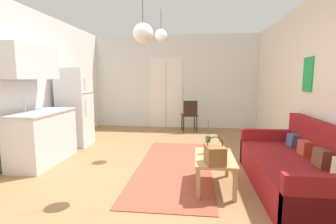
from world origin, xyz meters
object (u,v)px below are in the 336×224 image
(pendant_lamp_near, at_px, (143,33))
(pendant_lamp_far, at_px, (161,35))
(coffee_table, at_px, (214,161))
(bamboo_vase, at_px, (208,144))
(handbag, at_px, (215,154))
(couch, at_px, (299,170))
(refrigerator, at_px, (75,107))
(accent_chair, at_px, (190,114))

(pendant_lamp_near, bearing_deg, pendant_lamp_far, 89.80)
(coffee_table, height_order, bamboo_vase, bamboo_vase)
(pendant_lamp_near, distance_m, pendant_lamp_far, 1.62)
(handbag, xyz_separation_m, pendant_lamp_far, (-0.91, 1.78, 1.73))
(pendant_lamp_near, relative_size, pendant_lamp_far, 1.43)
(bamboo_vase, distance_m, pendant_lamp_far, 2.34)
(couch, bearing_deg, pendant_lamp_near, -176.61)
(refrigerator, xyz_separation_m, pendant_lamp_far, (1.96, -0.37, 1.43))
(couch, relative_size, handbag, 6.33)
(bamboo_vase, bearing_deg, accent_chair, 95.65)
(couch, xyz_separation_m, pendant_lamp_near, (-2.03, -0.12, 1.75))
(bamboo_vase, xyz_separation_m, handbag, (0.07, -0.42, -0.01))
(handbag, bearing_deg, accent_chair, 96.00)
(coffee_table, bearing_deg, bamboo_vase, 119.65)
(coffee_table, relative_size, accent_chair, 0.98)
(coffee_table, xyz_separation_m, pendant_lamp_far, (-0.93, 1.50, 1.91))
(bamboo_vase, height_order, pendant_lamp_far, pendant_lamp_far)
(refrigerator, height_order, accent_chair, refrigerator)
(coffee_table, distance_m, refrigerator, 3.48)
(bamboo_vase, relative_size, handbag, 1.39)
(bamboo_vase, distance_m, accent_chair, 3.41)
(handbag, bearing_deg, pendant_lamp_far, 117.14)
(pendant_lamp_near, bearing_deg, coffee_table, 6.37)
(handbag, height_order, refrigerator, refrigerator)
(accent_chair, bearing_deg, pendant_lamp_near, 71.02)
(accent_chair, bearing_deg, bamboo_vase, 84.70)
(pendant_lamp_far, bearing_deg, bamboo_vase, -58.03)
(couch, distance_m, coffee_table, 1.10)
(coffee_table, distance_m, pendant_lamp_far, 2.60)
(coffee_table, height_order, pendant_lamp_near, pendant_lamp_near)
(handbag, bearing_deg, pendant_lamp_near, 169.43)
(coffee_table, bearing_deg, pendant_lamp_near, -173.63)
(pendant_lamp_near, xyz_separation_m, pendant_lamp_far, (0.01, 1.60, 0.24))
(couch, bearing_deg, accent_chair, 113.30)
(bamboo_vase, relative_size, pendant_lamp_far, 0.80)
(handbag, relative_size, pendant_lamp_far, 0.58)
(couch, xyz_separation_m, handbag, (-1.12, -0.29, 0.27))
(refrigerator, bearing_deg, handbag, -36.79)
(couch, height_order, accent_chair, couch)
(coffee_table, height_order, refrigerator, refrigerator)
(handbag, distance_m, accent_chair, 3.84)
(couch, distance_m, bamboo_vase, 1.22)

